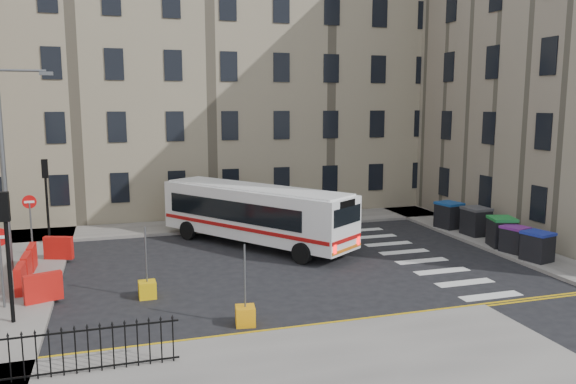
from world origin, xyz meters
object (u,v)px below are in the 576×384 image
wheelie_bin_a (537,246)px  wheelie_bin_e (449,215)px  wheelie_bin_b (515,239)px  wheelie_bin_d (476,221)px  wheelie_bin_c (501,232)px  bus (255,212)px  bollard_chevron (245,316)px  streetlamp (3,168)px  bollard_yellow (147,290)px

wheelie_bin_a → wheelie_bin_e: bearing=75.9°
wheelie_bin_a → wheelie_bin_b: 1.47m
wheelie_bin_b → wheelie_bin_d: size_ratio=0.91×
wheelie_bin_b → wheelie_bin_c: bearing=67.1°
wheelie_bin_a → wheelie_bin_e: wheelie_bin_e is taller
bus → wheelie_bin_a: size_ratio=7.31×
wheelie_bin_b → wheelie_bin_d: (0.41, 3.49, 0.12)m
wheelie_bin_e → bollard_chevron: 16.76m
streetlamp → wheelie_bin_b: streetlamp is taller
streetlamp → bus: bearing=8.7°
wheelie_bin_d → bollard_chevron: bearing=-154.1°
wheelie_bin_d → wheelie_bin_e: wheelie_bin_d is taller
wheelie_bin_e → bollard_chevron: (-13.61, -9.77, -0.56)m
bus → wheelie_bin_b: bus is taller
wheelie_bin_c → wheelie_bin_e: (-0.10, 4.28, 0.00)m
bollard_yellow → bollard_chevron: size_ratio=1.00×
bus → bollard_yellow: size_ratio=16.55×
bollard_yellow → bus: bearing=48.4°
wheelie_bin_c → bollard_chevron: wheelie_bin_c is taller
wheelie_bin_c → wheelie_bin_d: size_ratio=1.06×
wheelie_bin_a → wheelie_bin_c: wheelie_bin_c is taller
wheelie_bin_a → wheelie_bin_b: wheelie_bin_a is taller
wheelie_bin_e → bus: bearing=168.9°
bus → bollard_yellow: 8.34m
wheelie_bin_b → wheelie_bin_d: bearing=66.5°
wheelie_bin_b → bollard_yellow: (-16.38, -0.93, -0.46)m
bus → wheelie_bin_b: size_ratio=7.55×
wheelie_bin_c → bollard_yellow: (-16.50, -2.01, -0.56)m
streetlamp → wheelie_bin_a: (21.50, -5.06, -3.54)m
wheelie_bin_e → bollard_yellow: 17.57m
bus → wheelie_bin_b: (10.92, -5.22, -0.89)m
bus → wheelie_bin_e: (10.93, 0.14, -0.79)m
wheelie_bin_c → bollard_yellow: bearing=-157.0°
bus → wheelie_bin_e: size_ratio=6.72×
bus → wheelie_bin_c: bus is taller
wheelie_bin_c → bollard_yellow: 16.63m
streetlamp → wheelie_bin_e: 21.89m
streetlamp → bollard_yellow: 7.95m
wheelie_bin_d → wheelie_bin_e: size_ratio=0.97×
wheelie_bin_d → wheelie_bin_e: bearing=98.5°
wheelie_bin_b → wheelie_bin_e: (0.02, 5.36, 0.10)m
streetlamp → bollard_yellow: bearing=-41.3°
wheelie_bin_c → bollard_chevron: 14.78m
streetlamp → wheelie_bin_c: size_ratio=5.33×
streetlamp → wheelie_bin_c: streetlamp is taller
wheelie_bin_a → wheelie_bin_d: bearing=71.2°
wheelie_bin_b → wheelie_bin_d: wheelie_bin_d is taller
bollard_chevron → streetlamp: bearing=134.8°
wheelie_bin_e → wheelie_bin_c: bearing=-100.5°
wheelie_bin_c → wheelie_bin_e: size_ratio=1.03×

